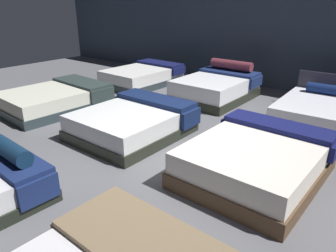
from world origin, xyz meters
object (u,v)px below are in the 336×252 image
object	(u,v)px
bed_4	(56,99)
bed_9	(216,87)
bed_5	(133,122)
bed_6	(256,160)
bed_10	(318,110)
bed_8	(143,76)

from	to	relation	value
bed_4	bed_9	xyz separation A→B (m)	(2.39, 2.90, 0.06)
bed_4	bed_5	size ratio (longest dim) A/B	1.16
bed_4	bed_6	xyz separation A→B (m)	(4.73, 0.02, 0.03)
bed_9	bed_5	bearing A→B (deg)	-90.00
bed_4	bed_10	bearing A→B (deg)	34.04
bed_4	bed_9	size ratio (longest dim) A/B	1.09
bed_9	bed_10	xyz separation A→B (m)	(2.39, -0.03, -0.07)
bed_6	bed_4	bearing A→B (deg)	-179.11
bed_5	bed_6	size ratio (longest dim) A/B	0.95
bed_9	bed_10	size ratio (longest dim) A/B	0.99
bed_10	bed_6	bearing A→B (deg)	-93.73
bed_4	bed_9	bearing A→B (deg)	53.58
bed_6	bed_8	world-z (taller)	bed_6
bed_4	bed_6	world-z (taller)	bed_6
bed_5	bed_9	distance (m)	2.87
bed_6	bed_10	xyz separation A→B (m)	(0.04, 2.85, -0.04)
bed_5	bed_9	size ratio (longest dim) A/B	0.94
bed_4	bed_8	world-z (taller)	bed_8
bed_6	bed_8	bearing A→B (deg)	149.87
bed_6	bed_9	distance (m)	3.71
bed_4	bed_10	xyz separation A→B (m)	(4.78, 2.86, -0.01)
bed_5	bed_8	world-z (taller)	bed_5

